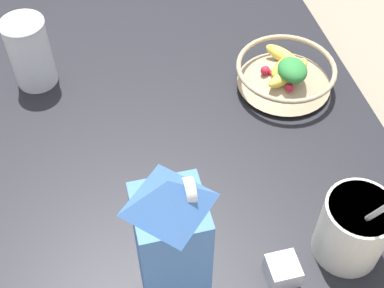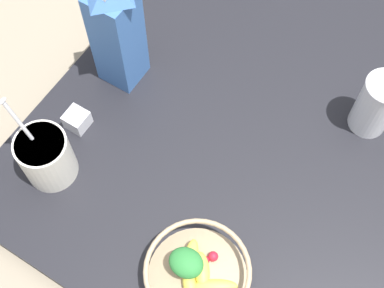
# 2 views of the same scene
# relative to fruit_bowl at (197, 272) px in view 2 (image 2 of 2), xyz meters

# --- Properties ---
(ground_plane) EXTENTS (6.00, 6.00, 0.00)m
(ground_plane) POSITION_rel_fruit_bowl_xyz_m (0.03, 0.39, -0.07)
(ground_plane) COLOR gray
(countertop) EXTENTS (1.09, 1.09, 0.03)m
(countertop) POSITION_rel_fruit_bowl_xyz_m (0.03, 0.39, -0.05)
(countertop) COLOR black
(countertop) RESTS_ON ground_plane
(fruit_bowl) EXTENTS (0.20, 0.20, 0.08)m
(fruit_bowl) POSITION_rel_fruit_bowl_xyz_m (0.00, 0.00, 0.00)
(fruit_bowl) COLOR tan
(fruit_bowl) RESTS_ON countertop
(milk_carton) EXTENTS (0.09, 0.09, 0.30)m
(milk_carton) POSITION_rel_fruit_bowl_xyz_m (-0.40, 0.32, 0.12)
(milk_carton) COLOR #3D6BB2
(milk_carton) RESTS_ON countertop
(yogurt_tub) EXTENTS (0.12, 0.11, 0.23)m
(yogurt_tub) POSITION_rel_fruit_bowl_xyz_m (-0.38, 0.03, 0.03)
(yogurt_tub) COLOR silver
(yogurt_tub) RESTS_ON countertop
(drinking_cup) EXTENTS (0.09, 0.09, 0.15)m
(drinking_cup) POSITION_rel_fruit_bowl_xyz_m (0.14, 0.49, 0.04)
(drinking_cup) COLOR white
(drinking_cup) RESTS_ON countertop
(spice_jar) EXTENTS (0.05, 0.05, 0.04)m
(spice_jar) POSITION_rel_fruit_bowl_xyz_m (-0.40, 0.15, -0.02)
(spice_jar) COLOR silver
(spice_jar) RESTS_ON countertop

